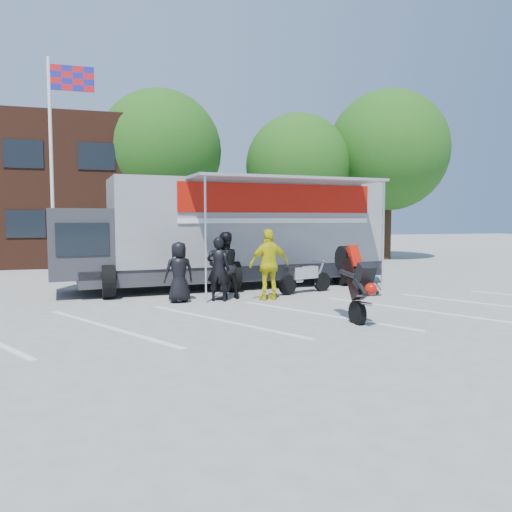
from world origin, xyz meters
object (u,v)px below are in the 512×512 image
spectator_leather_a (179,272)px  spectator_leather_b (218,269)px  stunt_bike_rider (345,319)px  tree_right (388,151)px  spectator_leather_c (224,266)px  spectator_hivis (269,264)px  tree_mid (298,166)px  transporter_truck (236,286)px  parked_motorcycle (305,293)px  flagpole (58,141)px  tree_left (160,152)px

spectator_leather_a → spectator_leather_b: bearing=165.4°
stunt_bike_rider → tree_right: bearing=54.1°
spectator_leather_c → spectator_hivis: spectator_hivis is taller
tree_mid → tree_right: 5.11m
transporter_truck → spectator_leather_b: spectator_leather_b is taller
parked_motorcycle → spectator_leather_c: spectator_leather_c is taller
stunt_bike_rider → spectator_hivis: spectator_hivis is taller
spectator_hivis → tree_right: bearing=-137.4°
flagpole → parked_motorcycle: 10.59m
flagpole → spectator_leather_b: (4.51, -6.42, -4.18)m
tree_left → transporter_truck: (1.43, -9.72, -5.57)m
tree_right → stunt_bike_rider: 17.99m
transporter_truck → spectator_leather_b: size_ratio=6.22×
tree_right → stunt_bike_rider: bearing=-124.1°
spectator_leather_c → flagpole: bearing=-73.0°
tree_left → spectator_leather_b: 13.28m
tree_left → tree_mid: 7.10m
tree_mid → tree_right: size_ratio=0.84×
tree_right → stunt_bike_rider: (-9.53, -14.08, -5.88)m
spectator_leather_c → spectator_hivis: size_ratio=0.95×
parked_motorcycle → spectator_leather_c: bearing=82.0°
tree_left → stunt_bike_rider: 16.73m
flagpole → spectator_leather_c: bearing=-52.6°
parked_motorcycle → spectator_leather_a: bearing=80.6°
tree_right → spectator_hivis: size_ratio=4.64×
spectator_hivis → parked_motorcycle: bearing=-152.5°
tree_right → parked_motorcycle: bearing=-131.1°
tree_mid → stunt_bike_rider: size_ratio=4.19×
tree_left → tree_mid: size_ratio=1.13×
transporter_truck → spectator_leather_a: (-2.22, -2.58, 0.82)m
flagpole → spectator_leather_a: (3.46, -6.31, -4.24)m
tree_left → tree_right: 12.10m
spectator_leather_c → tree_left: bearing=-108.1°
spectator_hivis → spectator_leather_a: bearing=-11.9°
stunt_bike_rider → flagpole: bearing=123.3°
tree_mid → spectator_hivis: 13.40m
tree_right → spectator_leather_c: (-11.52, -10.68, -4.94)m
tree_right → spectator_leather_b: (-11.73, -10.92, -5.00)m
parked_motorcycle → spectator_leather_b: size_ratio=1.13×
flagpole → spectator_leather_b: size_ratio=4.57×
stunt_bike_rider → spectator_leather_c: 4.05m
spectator_leather_a → spectator_hivis: bearing=163.9°
flagpole → spectator_leather_b: flagpole is taller
tree_mid → transporter_truck: size_ratio=0.71×
parked_motorcycle → tree_left: bearing=-3.2°
spectator_leather_a → spectator_leather_b: 1.06m
flagpole → spectator_hivis: size_ratio=4.07×
tree_right → spectator_hivis: 15.96m
spectator_hivis → transporter_truck: bearing=-90.2°
parked_motorcycle → spectator_leather_a: 4.00m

